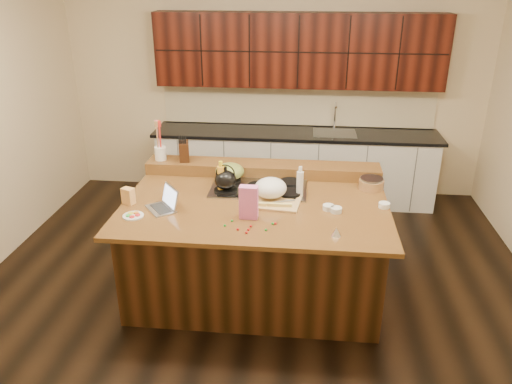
# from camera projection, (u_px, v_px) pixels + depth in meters

# --- Properties ---
(room) EXTENTS (5.52, 5.02, 2.72)m
(room) POSITION_uv_depth(u_px,v_px,m) (255.00, 158.00, 4.36)
(room) COLOR black
(room) RESTS_ON ground
(island) EXTENTS (2.40, 1.60, 0.92)m
(island) POSITION_uv_depth(u_px,v_px,m) (255.00, 246.00, 4.72)
(island) COLOR black
(island) RESTS_ON ground
(back_ledge) EXTENTS (2.40, 0.30, 0.12)m
(back_ledge) POSITION_uv_depth(u_px,v_px,m) (262.00, 169.00, 5.15)
(back_ledge) COLOR black
(back_ledge) RESTS_ON island
(cooktop) EXTENTS (0.92, 0.52, 0.05)m
(cooktop) POSITION_uv_depth(u_px,v_px,m) (259.00, 188.00, 4.80)
(cooktop) COLOR gray
(cooktop) RESTS_ON island
(back_counter) EXTENTS (3.70, 0.66, 2.40)m
(back_counter) POSITION_uv_depth(u_px,v_px,m) (296.00, 127.00, 6.51)
(back_counter) COLOR silver
(back_counter) RESTS_ON ground
(kettle) EXTENTS (0.21, 0.21, 0.18)m
(kettle) POSITION_uv_depth(u_px,v_px,m) (225.00, 180.00, 4.66)
(kettle) COLOR black
(kettle) RESTS_ON cooktop
(green_bowl) EXTENTS (0.31, 0.31, 0.16)m
(green_bowl) POSITION_uv_depth(u_px,v_px,m) (230.00, 171.00, 4.91)
(green_bowl) COLOR olive
(green_bowl) RESTS_ON cooktop
(laptop) EXTENTS (0.35, 0.36, 0.20)m
(laptop) POSITION_uv_depth(u_px,v_px,m) (165.00, 203.00, 4.39)
(laptop) COLOR #B7B7BC
(laptop) RESTS_ON island
(oil_bottle) EXTENTS (0.08, 0.08, 0.27)m
(oil_bottle) POSITION_uv_depth(u_px,v_px,m) (221.00, 180.00, 4.67)
(oil_bottle) COLOR gold
(oil_bottle) RESTS_ON island
(vinegar_bottle) EXTENTS (0.07, 0.07, 0.25)m
(vinegar_bottle) POSITION_uv_depth(u_px,v_px,m) (300.00, 184.00, 4.60)
(vinegar_bottle) COLOR silver
(vinegar_bottle) RESTS_ON island
(wooden_tray) EXTENTS (0.55, 0.44, 0.21)m
(wooden_tray) POSITION_uv_depth(u_px,v_px,m) (271.00, 191.00, 4.54)
(wooden_tray) COLOR tan
(wooden_tray) RESTS_ON island
(ramekin_a) EXTENTS (0.11, 0.11, 0.04)m
(ramekin_a) POSITION_uv_depth(u_px,v_px,m) (336.00, 210.00, 4.34)
(ramekin_a) COLOR white
(ramekin_a) RESTS_ON island
(ramekin_b) EXTENTS (0.11, 0.11, 0.04)m
(ramekin_b) POSITION_uv_depth(u_px,v_px,m) (328.00, 207.00, 4.38)
(ramekin_b) COLOR white
(ramekin_b) RESTS_ON island
(ramekin_c) EXTENTS (0.12, 0.12, 0.04)m
(ramekin_c) POSITION_uv_depth(u_px,v_px,m) (384.00, 205.00, 4.43)
(ramekin_c) COLOR white
(ramekin_c) RESTS_ON island
(strainer_bowl) EXTENTS (0.30, 0.30, 0.09)m
(strainer_bowl) POSITION_uv_depth(u_px,v_px,m) (371.00, 184.00, 4.81)
(strainer_bowl) COLOR #996B3F
(strainer_bowl) RESTS_ON island
(kitchen_timer) EXTENTS (0.10, 0.10, 0.07)m
(kitchen_timer) POSITION_uv_depth(u_px,v_px,m) (336.00, 232.00, 3.95)
(kitchen_timer) COLOR silver
(kitchen_timer) RESTS_ON island
(pink_bag) EXTENTS (0.16, 0.09, 0.29)m
(pink_bag) POSITION_uv_depth(u_px,v_px,m) (249.00, 202.00, 4.19)
(pink_bag) COLOR pink
(pink_bag) RESTS_ON island
(candy_plate) EXTENTS (0.19, 0.19, 0.01)m
(candy_plate) POSITION_uv_depth(u_px,v_px,m) (133.00, 216.00, 4.27)
(candy_plate) COLOR white
(candy_plate) RESTS_ON island
(package_box) EXTENTS (0.13, 0.11, 0.15)m
(package_box) POSITION_uv_depth(u_px,v_px,m) (128.00, 196.00, 4.48)
(package_box) COLOR #EAA452
(package_box) RESTS_ON island
(utensil_crock) EXTENTS (0.14, 0.14, 0.14)m
(utensil_crock) POSITION_uv_depth(u_px,v_px,m) (161.00, 153.00, 5.20)
(utensil_crock) COLOR white
(utensil_crock) RESTS_ON back_ledge
(knife_block) EXTENTS (0.14, 0.18, 0.20)m
(knife_block) POSITION_uv_depth(u_px,v_px,m) (184.00, 151.00, 5.16)
(knife_block) COLOR black
(knife_block) RESTS_ON back_ledge
(gumdrop_0) EXTENTS (0.02, 0.02, 0.02)m
(gumdrop_0) POSITION_uv_depth(u_px,v_px,m) (275.00, 223.00, 4.13)
(gumdrop_0) COLOR red
(gumdrop_0) RESTS_ON island
(gumdrop_1) EXTENTS (0.02, 0.02, 0.02)m
(gumdrop_1) POSITION_uv_depth(u_px,v_px,m) (232.00, 221.00, 4.18)
(gumdrop_1) COLOR #198C26
(gumdrop_1) RESTS_ON island
(gumdrop_2) EXTENTS (0.02, 0.02, 0.02)m
(gumdrop_2) POSITION_uv_depth(u_px,v_px,m) (238.00, 229.00, 4.04)
(gumdrop_2) COLOR red
(gumdrop_2) RESTS_ON island
(gumdrop_3) EXTENTS (0.02, 0.02, 0.02)m
(gumdrop_3) POSITION_uv_depth(u_px,v_px,m) (266.00, 230.00, 4.03)
(gumdrop_3) COLOR #198C26
(gumdrop_3) RESTS_ON island
(gumdrop_4) EXTENTS (0.02, 0.02, 0.02)m
(gumdrop_4) POSITION_uv_depth(u_px,v_px,m) (246.00, 233.00, 3.99)
(gumdrop_4) COLOR red
(gumdrop_4) RESTS_ON island
(gumdrop_5) EXTENTS (0.02, 0.02, 0.02)m
(gumdrop_5) POSITION_uv_depth(u_px,v_px,m) (225.00, 225.00, 4.10)
(gumdrop_5) COLOR #198C26
(gumdrop_5) RESTS_ON island
(gumdrop_6) EXTENTS (0.02, 0.02, 0.02)m
(gumdrop_6) POSITION_uv_depth(u_px,v_px,m) (248.00, 229.00, 4.04)
(gumdrop_6) COLOR red
(gumdrop_6) RESTS_ON island
(gumdrop_7) EXTENTS (0.02, 0.02, 0.02)m
(gumdrop_7) POSITION_uv_depth(u_px,v_px,m) (273.00, 224.00, 4.13)
(gumdrop_7) COLOR #198C26
(gumdrop_7) RESTS_ON island
(gumdrop_8) EXTENTS (0.02, 0.02, 0.02)m
(gumdrop_8) POSITION_uv_depth(u_px,v_px,m) (251.00, 226.00, 4.09)
(gumdrop_8) COLOR red
(gumdrop_8) RESTS_ON island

